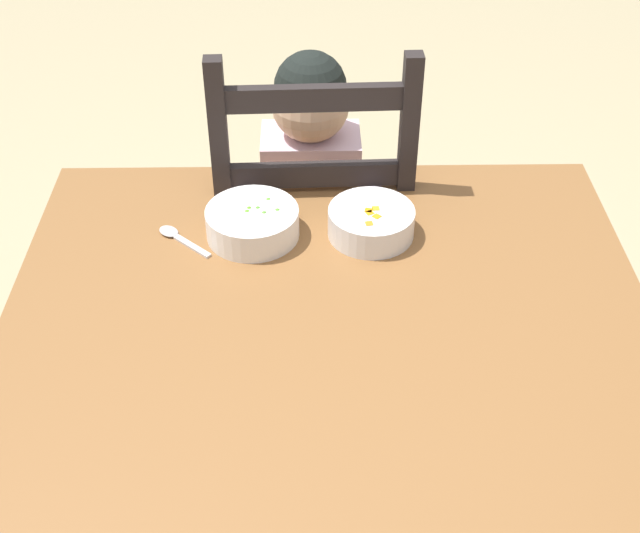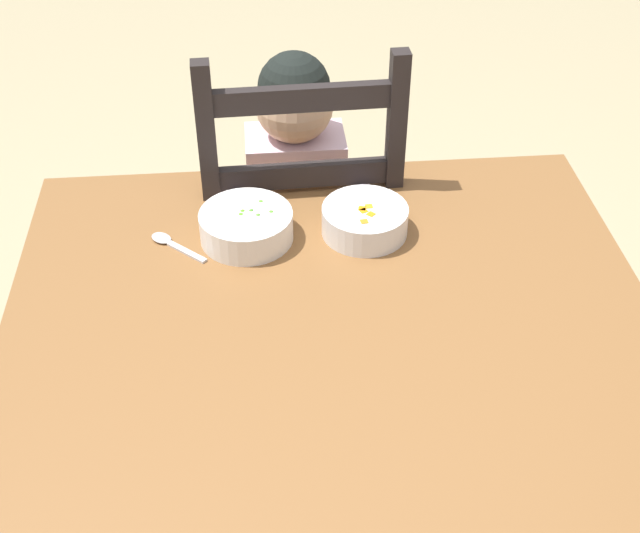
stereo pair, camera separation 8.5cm
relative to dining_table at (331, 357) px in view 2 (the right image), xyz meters
name	(u,v)px [view 2 (the right image)]	position (x,y,z in m)	size (l,w,h in m)	color
dining_table	(331,357)	(0.00, 0.00, 0.00)	(1.13, 0.96, 0.72)	brown
dining_chair	(299,246)	(-0.02, 0.53, -0.15)	(0.43, 0.43, 1.02)	black
child_figure	(297,192)	(-0.03, 0.52, 0.01)	(0.32, 0.31, 0.95)	silver
bowl_of_peas	(246,225)	(-0.14, 0.23, 0.14)	(0.18, 0.18, 0.06)	white
bowl_of_carrots	(365,220)	(0.09, 0.23, 0.14)	(0.17, 0.17, 0.06)	white
spoon	(169,242)	(-0.29, 0.23, 0.11)	(0.12, 0.11, 0.01)	silver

